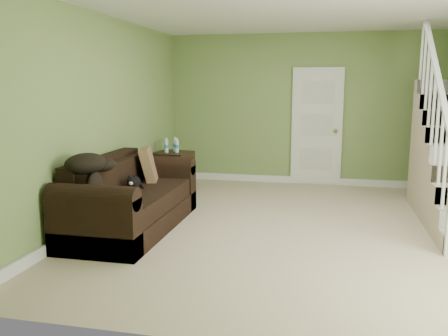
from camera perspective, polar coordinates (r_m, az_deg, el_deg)
The scene contains 14 objects.
floor at distance 5.89m, azimuth 9.03°, elevation -7.21°, with size 5.00×5.50×0.01m, color #C0AC8B.
ceiling at distance 5.70m, azimuth 9.78°, elevation 18.65°, with size 5.00×5.50×0.01m, color white.
wall_back at distance 8.39m, azimuth 10.49°, elevation 6.90°, with size 5.00×0.04×2.60m, color #73904D.
wall_front at distance 2.92m, azimuth 6.25°, elevation 1.49°, with size 5.00×0.04×2.60m, color #73904D.
wall_left at distance 6.30m, azimuth -14.07°, elevation 5.79°, with size 0.04×5.50×2.60m, color #73904D.
baseboard_back at distance 8.51m, azimuth 10.21°, elevation -1.48°, with size 5.00×0.04×0.12m, color white.
baseboard_left at distance 6.49m, azimuth -13.37°, elevation -5.18°, with size 0.04×5.50×0.12m, color white.
door at distance 8.36m, azimuth 11.10°, elevation 4.84°, with size 0.86×0.12×2.02m.
sofa at distance 5.86m, azimuth -11.33°, elevation -4.00°, with size 0.95×2.21×0.87m.
side_table at distance 7.77m, azimuth -6.12°, elevation -0.41°, with size 0.62×0.62×0.88m.
cat at distance 5.85m, azimuth -10.85°, elevation -1.78°, with size 0.24×0.42×0.21m.
banana at distance 5.34m, azimuth -11.68°, elevation -3.49°, with size 0.06×0.22×0.06m, color gold.
throw_pillow at distance 6.39m, azimuth -9.02°, elevation 0.27°, with size 0.12×0.48×0.48m, color #523621.
throw_blanket at distance 5.24m, azimuth -16.32°, elevation 0.53°, with size 0.40×0.53×0.22m, color black.
Camera 1 is at (0.32, -5.62, 1.73)m, focal length 38.00 mm.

